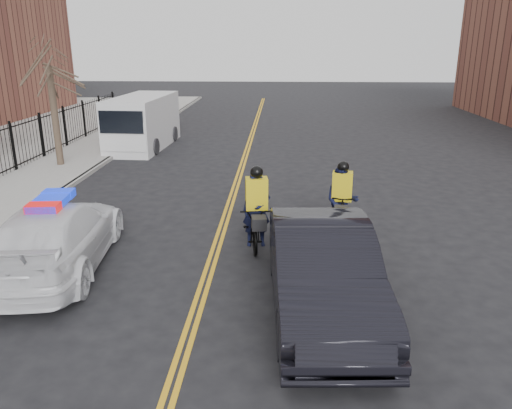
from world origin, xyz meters
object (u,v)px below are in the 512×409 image
Objects in this scene: cargo_van at (142,123)px; cyclist_near at (257,218)px; dark_sedan at (322,270)px; cyclist_far at (341,205)px; police_cruiser at (56,236)px.

cargo_van is 13.91m from cyclist_near.
dark_sedan is 2.60× the size of cyclist_far.
police_cruiser is 7.25m from cyclist_far.
cyclist_far reaches higher than police_cruiser.
cargo_van is 14.28m from cyclist_far.
police_cruiser is 1.04× the size of dark_sedan.
cargo_van is (-7.67, 15.71, 0.35)m from dark_sedan.
cyclist_far reaches higher than dark_sedan.
cyclist_far is at bearing -50.57° from cargo_van.
cyclist_near is (-1.41, 3.30, -0.15)m from dark_sedan.
cyclist_near reaches higher than dark_sedan.
cyclist_near is (6.26, -12.41, -0.50)m from cargo_van.
police_cruiser is 14.12m from cargo_van.
dark_sedan is at bearing -73.89° from cyclist_near.
police_cruiser is at bearing -80.14° from cargo_van.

